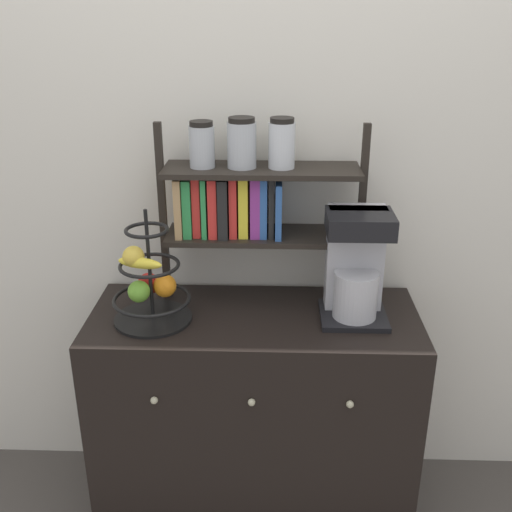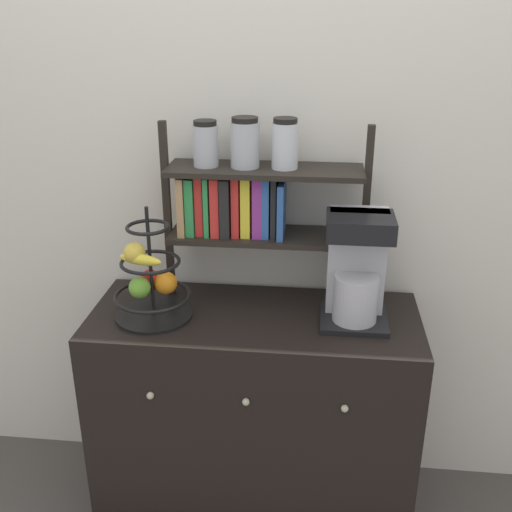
# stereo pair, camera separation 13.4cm
# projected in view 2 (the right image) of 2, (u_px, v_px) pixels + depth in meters

# --- Properties ---
(wall_back) EXTENTS (7.00, 0.05, 2.60)m
(wall_back) POSITION_uv_depth(u_px,v_px,m) (263.00, 155.00, 2.09)
(wall_back) COLOR silver
(wall_back) RESTS_ON ground_plane
(sideboard) EXTENTS (1.12, 0.48, 0.82)m
(sideboard) POSITION_uv_depth(u_px,v_px,m) (254.00, 414.00, 2.18)
(sideboard) COLOR black
(sideboard) RESTS_ON ground_plane
(coffee_maker) EXTENTS (0.22, 0.21, 0.37)m
(coffee_maker) POSITION_uv_depth(u_px,v_px,m) (357.00, 268.00, 1.93)
(coffee_maker) COLOR black
(coffee_maker) RESTS_ON sideboard
(fruit_stand) EXTENTS (0.26, 0.26, 0.39)m
(fruit_stand) POSITION_uv_depth(u_px,v_px,m) (150.00, 281.00, 1.97)
(fruit_stand) COLOR black
(fruit_stand) RESTS_ON sideboard
(shelf_hutch) EXTENTS (0.70, 0.20, 0.64)m
(shelf_hutch) POSITION_uv_depth(u_px,v_px,m) (245.00, 192.00, 2.00)
(shelf_hutch) COLOR black
(shelf_hutch) RESTS_ON sideboard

